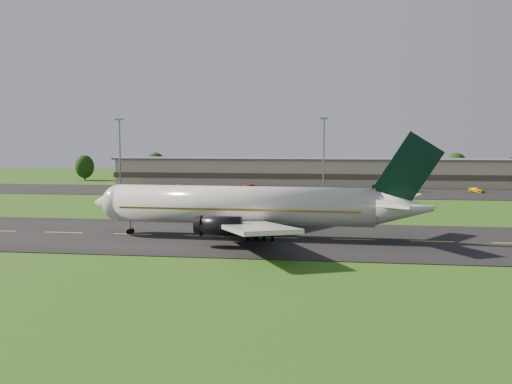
# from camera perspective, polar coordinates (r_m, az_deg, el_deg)

# --- Properties ---
(ground) EXTENTS (360.00, 360.00, 0.00)m
(ground) POSITION_cam_1_polar(r_m,az_deg,el_deg) (83.56, 2.13, -4.65)
(ground) COLOR #204D13
(ground) RESTS_ON ground
(taxiway) EXTENTS (220.00, 30.00, 0.10)m
(taxiway) POSITION_cam_1_polar(r_m,az_deg,el_deg) (83.55, 2.13, -4.62)
(taxiway) COLOR black
(taxiway) RESTS_ON ground
(apron) EXTENTS (260.00, 30.00, 0.10)m
(apron) POSITION_cam_1_polar(r_m,az_deg,el_deg) (154.76, 4.83, -0.00)
(apron) COLOR black
(apron) RESTS_ON ground
(airliner) EXTENTS (51.28, 42.16, 15.57)m
(airliner) POSITION_cam_1_polar(r_m,az_deg,el_deg) (83.37, -0.74, -1.43)
(airliner) COLOR silver
(airliner) RESTS_ON ground
(terminal) EXTENTS (145.00, 16.00, 8.40)m
(terminal) POSITION_cam_1_polar(r_m,az_deg,el_deg) (178.36, 7.32, 1.96)
(terminal) COLOR #C7B198
(terminal) RESTS_ON ground
(light_mast_west) EXTENTS (2.40, 1.20, 20.35)m
(light_mast_west) POSITION_cam_1_polar(r_m,az_deg,el_deg) (173.80, -13.47, 4.65)
(light_mast_west) COLOR gray
(light_mast_west) RESTS_ON ground
(light_mast_centre) EXTENTS (2.40, 1.20, 20.35)m
(light_mast_centre) POSITION_cam_1_polar(r_m,az_deg,el_deg) (161.90, 6.79, 4.71)
(light_mast_centre) COLOR gray
(light_mast_centre) RESTS_ON ground
(tree_line) EXTENTS (198.34, 8.85, 9.97)m
(tree_line) POSITION_cam_1_polar(r_m,az_deg,el_deg) (189.74, 14.12, 2.32)
(tree_line) COLOR black
(tree_line) RESTS_ON ground
(service_vehicle_a) EXTENTS (3.48, 4.78, 1.51)m
(service_vehicle_a) POSITION_cam_1_polar(r_m,az_deg,el_deg) (162.74, -7.77, 0.52)
(service_vehicle_a) COLOR orange
(service_vehicle_a) RESTS_ON apron
(service_vehicle_b) EXTENTS (4.50, 1.85, 1.45)m
(service_vehicle_b) POSITION_cam_1_polar(r_m,az_deg,el_deg) (162.18, -0.39, 0.54)
(service_vehicle_b) COLOR maroon
(service_vehicle_b) RESTS_ON apron
(service_vehicle_c) EXTENTS (3.41, 5.45, 1.40)m
(service_vehicle_c) POSITION_cam_1_polar(r_m,az_deg,el_deg) (150.26, 8.65, 0.08)
(service_vehicle_c) COLOR silver
(service_vehicle_c) RESTS_ON apron
(service_vehicle_d) EXTENTS (4.22, 4.58, 1.29)m
(service_vehicle_d) POSITION_cam_1_polar(r_m,az_deg,el_deg) (163.32, 21.20, 0.18)
(service_vehicle_d) COLOR #EEB30E
(service_vehicle_d) RESTS_ON apron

